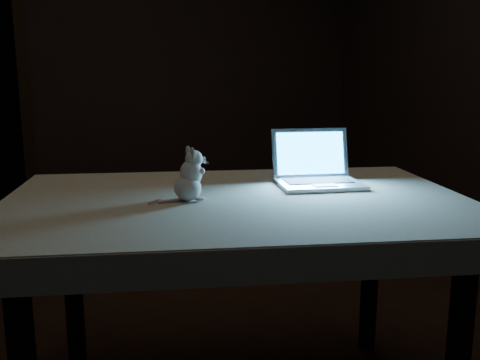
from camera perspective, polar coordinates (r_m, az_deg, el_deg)
name	(u,v)px	position (r m, az deg, el deg)	size (l,w,h in m)	color
back_wall	(106,62)	(4.40, -14.13, 12.11)	(4.50, 0.04, 2.60)	black
table	(237,308)	(1.95, -0.31, -13.51)	(1.48, 0.95, 0.79)	black
tablecloth	(231,210)	(1.86, -0.97, -3.19)	(1.58, 1.05, 0.10)	beige
laptop	(321,159)	(2.01, 8.61, 2.23)	(0.31, 0.27, 0.21)	#B3B4B9
plush_mouse	(187,174)	(1.77, -5.64, 0.61)	(0.13, 0.13, 0.18)	silver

